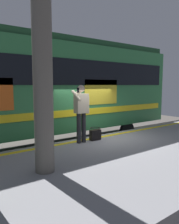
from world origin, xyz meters
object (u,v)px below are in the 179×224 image
train_carriage (34,85)px  passenger (81,109)px  station_column (43,89)px  handbag (95,134)px

train_carriage → passenger: train_carriage is taller
train_carriage → station_column: 4.34m
train_carriage → passenger: 2.73m
passenger → station_column: bearing=37.2°
train_carriage → station_column: (1.52, 4.06, -0.07)m
passenger → station_column: (1.92, 1.46, 0.64)m
train_carriage → handbag: bearing=109.5°
handbag → station_column: (2.45, 1.43, 1.50)m
passenger → station_column: 2.49m
handbag → station_column: size_ratio=0.12×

